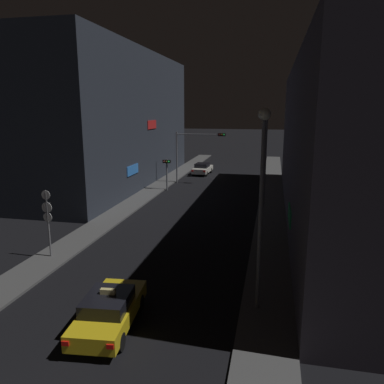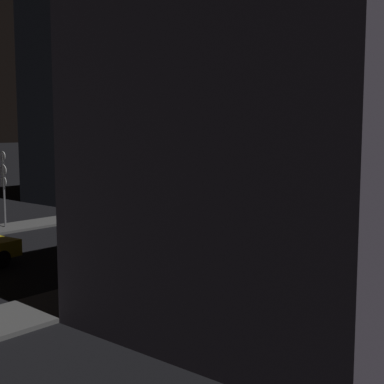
% 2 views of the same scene
% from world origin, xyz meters
% --- Properties ---
extents(sidewalk_left, '(2.19, 62.44, 0.12)m').
position_xyz_m(sidewalk_left, '(-5.93, 29.22, 0.06)').
color(sidewalk_left, '#4C4C4C').
rests_on(sidewalk_left, ground_plane).
extents(sidewalk_right, '(2.19, 62.44, 0.12)m').
position_xyz_m(sidewalk_right, '(5.93, 29.22, 0.06)').
color(sidewalk_right, '#4C4C4C').
rests_on(sidewalk_right, ground_plane).
extents(building_facade_left, '(7.66, 30.43, 14.11)m').
position_xyz_m(building_facade_left, '(-10.81, 33.75, 7.05)').
color(building_facade_left, '#282D38').
rests_on(building_facade_left, ground_plane).
extents(far_car, '(2.01, 4.53, 1.42)m').
position_xyz_m(far_car, '(-2.82, 41.18, 0.73)').
color(far_car, silver).
rests_on(far_car, ground_plane).
extents(traffic_light_overhead, '(5.47, 0.41, 5.69)m').
position_xyz_m(traffic_light_overhead, '(-2.52, 34.98, 4.14)').
color(traffic_light_overhead, slate).
rests_on(traffic_light_overhead, ground_plane).
extents(traffic_light_left_kerb, '(0.80, 0.42, 3.22)m').
position_xyz_m(traffic_light_left_kerb, '(-4.58, 30.89, 2.34)').
color(traffic_light_left_kerb, slate).
rests_on(traffic_light_left_kerb, ground_plane).
extents(sign_pole_left, '(0.59, 0.10, 3.75)m').
position_xyz_m(sign_pole_left, '(-6.00, 12.20, 2.37)').
color(sign_pole_left, slate).
rests_on(sign_pole_left, sidewalk_left).
extents(street_lamp_near_block, '(0.46, 0.46, 8.08)m').
position_xyz_m(street_lamp_near_block, '(5.50, 9.00, 5.30)').
color(street_lamp_near_block, slate).
rests_on(street_lamp_near_block, sidewalk_right).
extents(street_lamp_far_block, '(0.42, 0.42, 7.66)m').
position_xyz_m(street_lamp_far_block, '(5.26, 26.25, 4.82)').
color(street_lamp_far_block, slate).
rests_on(street_lamp_far_block, sidewalk_right).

